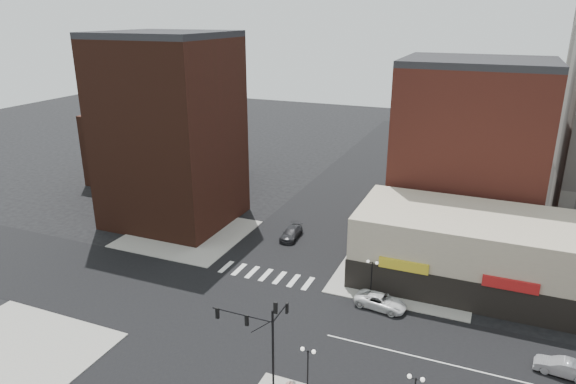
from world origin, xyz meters
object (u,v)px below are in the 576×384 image
(white_suv, at_px, (381,301))
(silver_sedan, at_px, (562,367))
(street_lamp_ne, at_px, (372,269))
(street_lamp_se_a, at_px, (308,360))
(traffic_signal, at_px, (263,328))
(dark_sedan_north, at_px, (291,233))

(white_suv, distance_m, silver_sedan, 16.53)
(street_lamp_ne, height_order, silver_sedan, street_lamp_ne)
(street_lamp_ne, bearing_deg, silver_sedan, -18.28)
(street_lamp_se_a, bearing_deg, traffic_signal, 177.43)
(street_lamp_ne, distance_m, dark_sedan_north, 17.16)
(street_lamp_se_a, bearing_deg, white_suv, 80.55)
(white_suv, relative_size, dark_sedan_north, 1.05)
(silver_sedan, bearing_deg, dark_sedan_north, -111.94)
(street_lamp_se_a, distance_m, dark_sedan_north, 29.41)
(traffic_signal, xyz_separation_m, dark_sedan_north, (-8.47, 26.45, -4.25))
(traffic_signal, relative_size, dark_sedan_north, 1.58)
(traffic_signal, height_order, street_lamp_se_a, traffic_signal)
(dark_sedan_north, bearing_deg, traffic_signal, -75.55)
(street_lamp_se_a, distance_m, street_lamp_ne, 16.03)
(traffic_signal, relative_size, silver_sedan, 1.83)
(traffic_signal, bearing_deg, white_suv, 66.68)
(traffic_signal, relative_size, white_suv, 1.50)
(silver_sedan, bearing_deg, street_lamp_ne, -102.10)
(white_suv, bearing_deg, street_lamp_se_a, 177.94)
(silver_sedan, relative_size, dark_sedan_north, 0.86)
(traffic_signal, distance_m, silver_sedan, 24.71)
(silver_sedan, distance_m, dark_sedan_north, 34.72)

